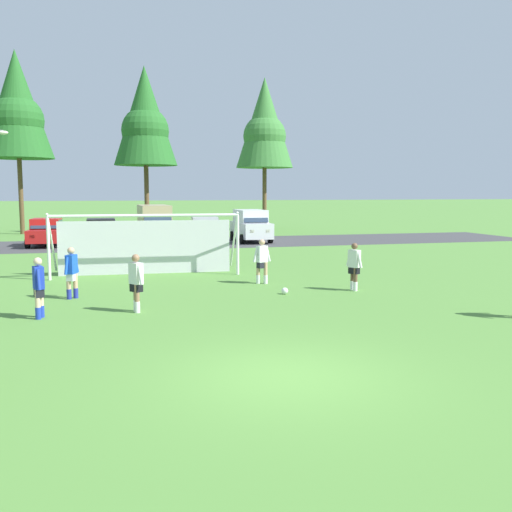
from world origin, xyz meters
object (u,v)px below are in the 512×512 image
Objects in this scene: player_winger_left at (136,283)px; parked_car_slot_center_left at (154,223)px; player_striker_near at (72,273)px; player_trailing_back at (39,288)px; parked_car_slot_left at (101,232)px; player_winger_right at (354,267)px; player_defender_far at (262,261)px; parked_car_slot_far_left at (46,232)px; soccer_goal at (146,243)px; parked_car_slot_center at (205,229)px; parked_car_slot_center_right at (251,225)px; soccer_ball at (285,291)px.

parked_car_slot_center_left reaches higher than player_winger_left.
player_striker_near is at bearing 126.28° from player_winger_left.
player_trailing_back is 20.33m from parked_car_slot_left.
player_winger_right is at bearing -5.44° from player_striker_near.
player_defender_far is at bearing 29.11° from player_trailing_back.
player_winger_right is 1.00× the size of player_trailing_back.
player_defender_far is 0.38× the size of parked_car_slot_far_left.
parked_car_slot_far_left is (-4.44, 21.35, 0.05)m from player_winger_left.
parked_car_slot_left is (-1.89, 12.78, -0.42)m from soccer_goal.
parked_car_slot_center is at bearing 95.48° from player_winger_right.
soccer_goal reaches higher than parked_car_slot_center_right.
soccer_goal is 8.21m from player_trailing_back.
soccer_ball is at bearing -100.93° from parked_car_slot_center_right.
soccer_goal is 8.73m from player_winger_right.
player_trailing_back is at bearing -166.69° from soccer_ball.
soccer_goal is 14.96m from parked_car_slot_far_left.
player_striker_near is at bearing -82.21° from parked_car_slot_far_left.
parked_car_slot_center_right is at bearing 62.22° from player_trailing_back.
soccer_goal is 14.67m from parked_car_slot_center.
soccer_ball is 19.53m from parked_car_slot_center_left.
player_defender_far is at bearing -81.51° from parked_car_slot_center_left.
parked_car_slot_center_right reaches higher than parked_car_slot_left.
parked_car_slot_left and parked_car_slot_center have the same top height.
parked_car_slot_center_left reaches higher than player_defender_far.
soccer_goal reaches higher than player_winger_right.
player_defender_far is 1.00× the size of player_winger_left.
player_defender_far is (3.96, -3.45, -0.47)m from soccer_goal.
parked_car_slot_center is at bearing 5.41° from parked_car_slot_center_left.
parked_car_slot_center is at bearing 69.33° from player_trailing_back.
player_winger_left is 21.81m from parked_car_slot_far_left.
parked_car_slot_center_left is at bearing 105.15° from player_winger_right.
soccer_goal is at bearing 125.68° from soccer_ball.
parked_car_slot_center_left is (4.73, 21.06, 0.52)m from player_trailing_back.
parked_car_slot_left reaches higher than soccer_ball.
player_striker_near is at bearing -92.42° from parked_car_slot_left.
parked_car_slot_center_right is at bearing 79.07° from soccer_ball.
soccer_goal is 4.58× the size of player_defender_far.
parked_car_slot_center_left is 3.38m from parked_car_slot_center.
player_striker_near is 6.72m from player_defender_far.
parked_car_slot_left is 9.83m from parked_car_slot_center_right.
player_winger_left and player_winger_right have the same top height.
player_winger_right is at bearing 10.47° from player_trailing_back.
player_defender_far is 6.11m from player_winger_left.
parked_car_slot_center_right is at bearing 86.28° from player_winger_right.
player_winger_left is 0.38× the size of parked_car_slot_center.
player_winger_right is (7.39, 1.67, 0.00)m from player_winger_left.
parked_car_slot_center is (0.63, 19.61, 0.77)m from soccer_ball.
parked_car_slot_center is (4.75, 13.87, -0.42)m from soccer_goal.
parked_car_slot_center_left reaches higher than parked_car_slot_left.
parked_car_slot_center_left is (6.62, -0.47, 0.47)m from parked_car_slot_far_left.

